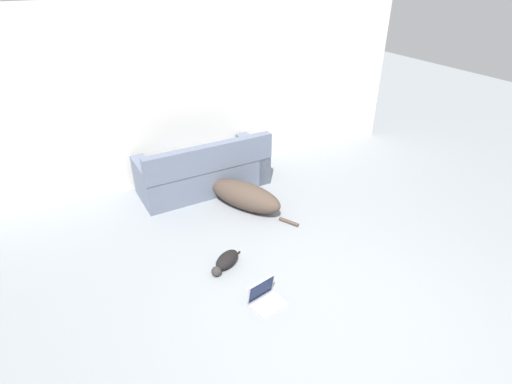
{
  "coord_description": "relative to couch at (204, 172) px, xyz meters",
  "views": [
    {
      "loc": [
        -1.92,
        -1.95,
        3.02
      ],
      "look_at": [
        -0.05,
        1.6,
        0.7
      ],
      "focal_mm": 28.0,
      "sensor_mm": 36.0,
      "label": 1
    }
  ],
  "objects": [
    {
      "name": "cat",
      "position": [
        -0.46,
        -1.8,
        -0.21
      ],
      "size": [
        0.49,
        0.36,
        0.15
      ],
      "rotation": [
        0.0,
        0.0,
        3.69
      ],
      "color": "black",
      "rests_on": "ground_plane"
    },
    {
      "name": "laptop_open",
      "position": [
        -0.33,
        -2.48,
        -0.2
      ],
      "size": [
        0.38,
        0.34,
        0.25
      ],
      "rotation": [
        0.0,
        0.0,
        0.2
      ],
      "color": "#B7B7BC",
      "rests_on": "ground_plane"
    },
    {
      "name": "ground_plane",
      "position": [
        0.13,
        -3.13,
        -0.28
      ],
      "size": [
        20.0,
        20.0,
        0.0
      ],
      "primitive_type": "plane",
      "color": "gray"
    },
    {
      "name": "wall_back",
      "position": [
        0.13,
        0.52,
        1.03
      ],
      "size": [
        7.27,
        0.06,
        2.63
      ],
      "color": "silver",
      "rests_on": "ground_plane"
    },
    {
      "name": "couch",
      "position": [
        0.0,
        0.0,
        0.0
      ],
      "size": [
        1.94,
        0.85,
        0.83
      ],
      "rotation": [
        0.0,
        0.0,
        3.17
      ],
      "color": "slate",
      "rests_on": "ground_plane"
    },
    {
      "name": "dog",
      "position": [
        0.29,
        -0.74,
        -0.1
      ],
      "size": [
        0.89,
        1.48,
        0.38
      ],
      "rotation": [
        0.0,
        0.0,
        2.06
      ],
      "color": "#4C3D33",
      "rests_on": "ground_plane"
    }
  ]
}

